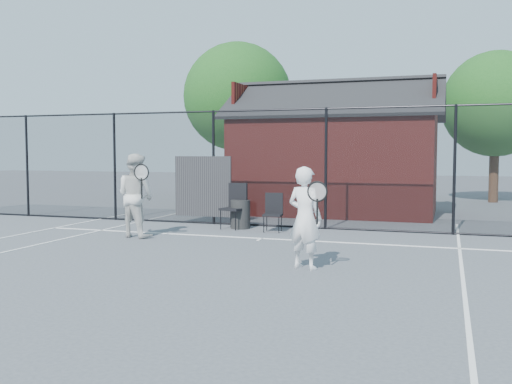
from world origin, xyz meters
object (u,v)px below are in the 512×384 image
(player_front, at_px, (305,218))
(chair_left, at_px, (233,207))
(chair_right, at_px, (273,213))
(waste_bin, at_px, (240,214))
(player_back, at_px, (136,195))
(clubhouse, at_px, (336,162))

(player_front, height_order, chair_left, player_front)
(chair_right, height_order, waste_bin, chair_right)
(player_front, relative_size, player_back, 0.89)
(waste_bin, bearing_deg, clubhouse, 71.40)
(clubhouse, bearing_deg, player_front, -82.50)
(clubhouse, relative_size, chair_right, 7.19)
(waste_bin, bearing_deg, player_front, -57.78)
(clubhouse, relative_size, chair_left, 5.87)
(player_back, bearing_deg, chair_right, 32.98)
(player_back, xyz_separation_m, waste_bin, (1.74, 2.08, -0.58))
(player_back, height_order, chair_left, player_back)
(player_front, xyz_separation_m, chair_left, (-2.84, 4.14, -0.29))
(player_back, xyz_separation_m, chair_left, (1.61, 1.92, -0.39))
(player_back, relative_size, waste_bin, 2.63)
(waste_bin, bearing_deg, player_back, -130.04)
(chair_right, bearing_deg, clubhouse, 76.86)
(player_back, relative_size, chair_right, 2.07)
(clubhouse, xyz_separation_m, waste_bin, (-1.54, -4.57, -1.25))
(clubhouse, relative_size, player_back, 3.47)
(chair_right, bearing_deg, chair_left, 164.47)
(player_front, height_order, player_back, player_back)
(player_back, relative_size, chair_left, 1.69)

